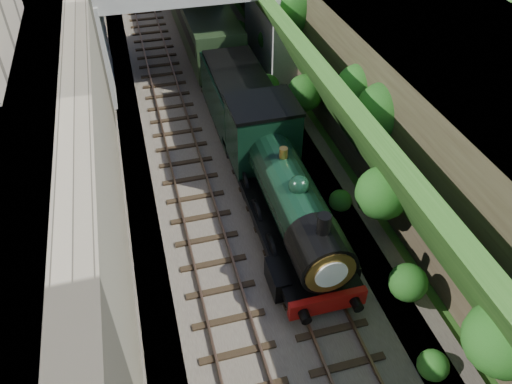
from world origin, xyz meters
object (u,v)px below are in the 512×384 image
(locomotive, at_px, (283,188))
(tender, at_px, (239,102))
(road_bridge, at_px, (206,7))
(tree, at_px, (302,2))

(locomotive, relative_size, tender, 1.70)
(road_bridge, xyz_separation_m, tender, (0.26, -6.52, -2.46))
(tree, distance_m, locomotive, 13.00)
(locomotive, height_order, tender, locomotive)
(tree, bearing_deg, tender, -136.73)
(tree, xyz_separation_m, locomotive, (-4.71, -11.80, -2.75))
(road_bridge, xyz_separation_m, tree, (4.97, -2.08, 0.57))
(tree, relative_size, locomotive, 0.65)
(road_bridge, bearing_deg, locomotive, -88.94)
(road_bridge, distance_m, locomotive, 14.05)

